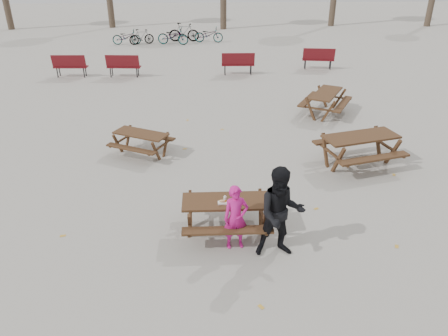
{
  "coord_description": "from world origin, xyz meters",
  "views": [
    {
      "loc": [
        -0.38,
        -7.6,
        5.45
      ],
      "look_at": [
        0.0,
        1.0,
        1.0
      ],
      "focal_mm": 35.0,
      "sensor_mm": 36.0,
      "label": 1
    }
  ],
  "objects_px": {
    "adult": "(281,213)",
    "picnic_table_east": "(359,150)",
    "main_picnic_table": "(226,208)",
    "picnic_table_north": "(142,144)",
    "soda_bottle": "(225,200)",
    "child": "(236,218)",
    "picnic_table_far": "(325,103)",
    "food_tray": "(222,203)"
  },
  "relations": [
    {
      "from": "adult",
      "to": "picnic_table_east",
      "type": "height_order",
      "value": "adult"
    },
    {
      "from": "main_picnic_table",
      "to": "picnic_table_north",
      "type": "bearing_deg",
      "value": 119.71
    },
    {
      "from": "main_picnic_table",
      "to": "picnic_table_east",
      "type": "height_order",
      "value": "picnic_table_east"
    },
    {
      "from": "main_picnic_table",
      "to": "soda_bottle",
      "type": "bearing_deg",
      "value": -105.57
    },
    {
      "from": "main_picnic_table",
      "to": "soda_bottle",
      "type": "relative_size",
      "value": 10.59
    },
    {
      "from": "child",
      "to": "picnic_table_east",
      "type": "bearing_deg",
      "value": 35.37
    },
    {
      "from": "adult",
      "to": "soda_bottle",
      "type": "bearing_deg",
      "value": 145.47
    },
    {
      "from": "picnic_table_north",
      "to": "picnic_table_far",
      "type": "height_order",
      "value": "picnic_table_far"
    },
    {
      "from": "soda_bottle",
      "to": "picnic_table_east",
      "type": "distance_m",
      "value": 4.9
    },
    {
      "from": "picnic_table_east",
      "to": "picnic_table_north",
      "type": "xyz_separation_m",
      "value": [
        -5.99,
        0.95,
        -0.1
      ]
    },
    {
      "from": "soda_bottle",
      "to": "adult",
      "type": "height_order",
      "value": "adult"
    },
    {
      "from": "picnic_table_east",
      "to": "picnic_table_far",
      "type": "height_order",
      "value": "picnic_table_east"
    },
    {
      "from": "main_picnic_table",
      "to": "picnic_table_far",
      "type": "bearing_deg",
      "value": 61.13
    },
    {
      "from": "soda_bottle",
      "to": "picnic_table_far",
      "type": "xyz_separation_m",
      "value": [
        3.88,
        7.1,
        -0.45
      ]
    },
    {
      "from": "soda_bottle",
      "to": "picnic_table_east",
      "type": "bearing_deg",
      "value": 39.07
    },
    {
      "from": "food_tray",
      "to": "picnic_table_north",
      "type": "relative_size",
      "value": 0.12
    },
    {
      "from": "food_tray",
      "to": "picnic_table_east",
      "type": "height_order",
      "value": "picnic_table_east"
    },
    {
      "from": "main_picnic_table",
      "to": "adult",
      "type": "height_order",
      "value": "adult"
    },
    {
      "from": "soda_bottle",
      "to": "picnic_table_north",
      "type": "relative_size",
      "value": 0.11
    },
    {
      "from": "adult",
      "to": "picnic_table_east",
      "type": "distance_m",
      "value": 4.68
    },
    {
      "from": "main_picnic_table",
      "to": "picnic_table_far",
      "type": "height_order",
      "value": "picnic_table_far"
    },
    {
      "from": "picnic_table_east",
      "to": "soda_bottle",
      "type": "bearing_deg",
      "value": -156.19
    },
    {
      "from": "main_picnic_table",
      "to": "child",
      "type": "bearing_deg",
      "value": -71.85
    },
    {
      "from": "child",
      "to": "picnic_table_far",
      "type": "height_order",
      "value": "child"
    },
    {
      "from": "adult",
      "to": "picnic_table_far",
      "type": "height_order",
      "value": "adult"
    },
    {
      "from": "soda_bottle",
      "to": "child",
      "type": "height_order",
      "value": "child"
    },
    {
      "from": "adult",
      "to": "food_tray",
      "type": "bearing_deg",
      "value": 147.58
    },
    {
      "from": "main_picnic_table",
      "to": "soda_bottle",
      "type": "height_order",
      "value": "soda_bottle"
    },
    {
      "from": "soda_bottle",
      "to": "picnic_table_north",
      "type": "xyz_separation_m",
      "value": [
        -2.21,
        4.02,
        -0.51
      ]
    },
    {
      "from": "picnic_table_east",
      "to": "picnic_table_north",
      "type": "relative_size",
      "value": 1.31
    },
    {
      "from": "child",
      "to": "picnic_table_north",
      "type": "xyz_separation_m",
      "value": [
        -2.4,
        4.42,
        -0.35
      ]
    },
    {
      "from": "adult",
      "to": "picnic_table_north",
      "type": "distance_m",
      "value": 5.72
    },
    {
      "from": "main_picnic_table",
      "to": "adult",
      "type": "relative_size",
      "value": 0.96
    },
    {
      "from": "food_tray",
      "to": "child",
      "type": "relative_size",
      "value": 0.13
    },
    {
      "from": "food_tray",
      "to": "picnic_table_far",
      "type": "bearing_deg",
      "value": 61.04
    },
    {
      "from": "picnic_table_east",
      "to": "picnic_table_north",
      "type": "height_order",
      "value": "picnic_table_east"
    },
    {
      "from": "food_tray",
      "to": "picnic_table_north",
      "type": "height_order",
      "value": "food_tray"
    },
    {
      "from": "picnic_table_north",
      "to": "picnic_table_far",
      "type": "xyz_separation_m",
      "value": [
        6.09,
        3.07,
        0.06
      ]
    },
    {
      "from": "main_picnic_table",
      "to": "picnic_table_north",
      "type": "height_order",
      "value": "main_picnic_table"
    },
    {
      "from": "picnic_table_north",
      "to": "adult",
      "type": "bearing_deg",
      "value": -28.65
    },
    {
      "from": "adult",
      "to": "picnic_table_far",
      "type": "bearing_deg",
      "value": 68.18
    },
    {
      "from": "soda_bottle",
      "to": "picnic_table_east",
      "type": "height_order",
      "value": "soda_bottle"
    }
  ]
}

